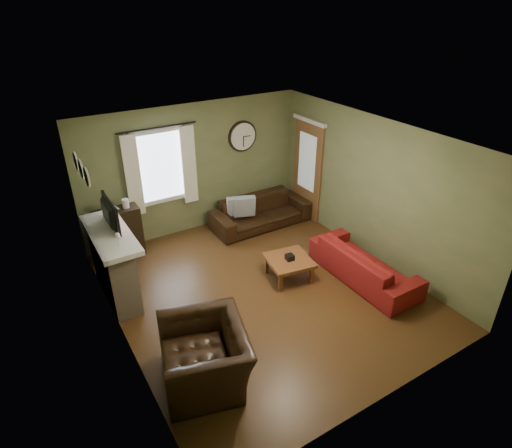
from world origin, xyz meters
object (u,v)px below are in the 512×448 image
bookshelf (119,234)px  armchair (205,356)px  sofa_brown (261,212)px  coffee_table (289,268)px  sofa_red (364,264)px

bookshelf → armchair: bearing=-88.5°
bookshelf → sofa_brown: 2.91m
sofa_brown → armchair: size_ratio=1.76×
armchair → coffee_table: armchair is taller
bookshelf → sofa_brown: bearing=-6.3°
bookshelf → coffee_table: size_ratio=1.34×
sofa_brown → armchair: 4.21m
sofa_brown → sofa_red: bearing=-79.3°
sofa_brown → armchair: bearing=-131.6°
sofa_red → coffee_table: size_ratio=2.83×
sofa_brown → coffee_table: bearing=-107.9°
bookshelf → armchair: bookshelf is taller
sofa_red → armchair: 3.33m
coffee_table → armchair: bearing=-150.1°
bookshelf → sofa_red: 4.45m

